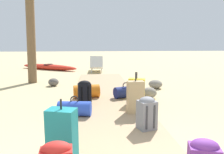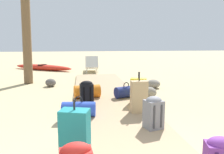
# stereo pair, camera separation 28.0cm
# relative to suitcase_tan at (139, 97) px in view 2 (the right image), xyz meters

# --- Properties ---
(ground_plane) EXTENTS (60.00, 60.00, 0.00)m
(ground_plane) POSITION_rel_suitcase_tan_xyz_m (-0.51, 0.40, -0.40)
(ground_plane) COLOR tan
(boardwalk) EXTENTS (1.69, 8.38, 0.08)m
(boardwalk) POSITION_rel_suitcase_tan_xyz_m (-0.51, 1.24, -0.36)
(boardwalk) COLOR tan
(boardwalk) RESTS_ON ground
(suitcase_tan) EXTENTS (0.34, 0.18, 0.83)m
(suitcase_tan) POSITION_rel_suitcase_tan_xyz_m (0.00, 0.00, 0.00)
(suitcase_tan) COLOR tan
(suitcase_tan) RESTS_ON boardwalk
(duffel_bag_navy) EXTENTS (0.64, 0.46, 0.40)m
(duffel_bag_navy) POSITION_rel_suitcase_tan_xyz_m (-0.01, 1.24, -0.18)
(duffel_bag_navy) COLOR navy
(duffel_bag_navy) RESTS_ON boardwalk
(suitcase_teal) EXTENTS (0.39, 0.31, 0.75)m
(suitcase_teal) POSITION_rel_suitcase_tan_xyz_m (-1.22, -1.69, -0.01)
(suitcase_teal) COLOR #197A7F
(suitcase_teal) RESTS_ON boardwalk
(duffel_bag_blue) EXTENTS (0.66, 0.36, 0.40)m
(duffel_bag_blue) POSITION_rel_suitcase_tan_xyz_m (-1.20, -0.08, -0.18)
(duffel_bag_blue) COLOR #2847B7
(duffel_bag_blue) RESTS_ON boardwalk
(backpack_grey) EXTENTS (0.33, 0.31, 0.54)m
(backpack_grey) POSITION_rel_suitcase_tan_xyz_m (0.03, -0.85, -0.04)
(backpack_grey) COLOR slate
(backpack_grey) RESTS_ON boardwalk
(backpack_black) EXTENTS (0.31, 0.23, 0.56)m
(backpack_black) POSITION_rel_suitcase_tan_xyz_m (-1.03, 0.67, -0.03)
(backpack_black) COLOR black
(backpack_black) RESTS_ON boardwalk
(duffel_bag_orange) EXTENTS (0.69, 0.43, 0.44)m
(duffel_bag_orange) POSITION_rel_suitcase_tan_xyz_m (-1.00, 1.33, -0.16)
(duffel_bag_orange) COLOR orange
(duffel_bag_orange) RESTS_ON boardwalk
(suitcase_yellow) EXTENTS (0.41, 0.31, 0.74)m
(suitcase_yellow) POSITION_rel_suitcase_tan_xyz_m (0.16, 0.66, -0.03)
(suitcase_yellow) COLOR gold
(suitcase_yellow) RESTS_ON boardwalk
(lounge_chair) EXTENTS (0.64, 1.53, 0.81)m
(lounge_chair) POSITION_rel_suitcase_tan_xyz_m (-0.64, 6.77, -0.08)
(lounge_chair) COLOR white
(lounge_chair) RESTS_ON ground
(kayak) EXTENTS (3.44, 2.48, 0.30)m
(kayak) POSITION_rel_suitcase_tan_xyz_m (-3.20, 7.94, -0.26)
(kayak) COLOR red
(kayak) RESTS_ON ground
(rock_left_near) EXTENTS (0.49, 0.48, 0.26)m
(rock_left_near) POSITION_rel_suitcase_tan_xyz_m (-2.18, 3.35, -0.27)
(rock_left_near) COLOR #5B5651
(rock_left_near) RESTS_ON ground
(rock_right_far) EXTENTS (0.44, 0.40, 0.29)m
(rock_right_far) POSITION_rel_suitcase_tan_xyz_m (0.65, 1.42, -0.26)
(rock_right_far) COLOR gray
(rock_right_far) RESTS_ON ground
(rock_right_mid) EXTENTS (0.56, 0.56, 0.28)m
(rock_right_mid) POSITION_rel_suitcase_tan_xyz_m (1.18, 2.65, -0.27)
(rock_right_mid) COLOR gray
(rock_right_mid) RESTS_ON ground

